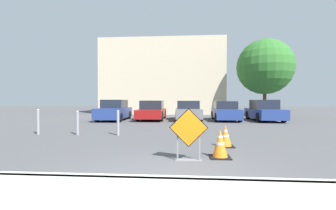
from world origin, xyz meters
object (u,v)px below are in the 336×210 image
object	(u,v)px
parked_car_fourth	(225,112)
parked_car_second	(152,111)
parked_car_third	(188,111)
parked_car_fifth	(264,111)
traffic_cone_nearest	(220,144)
traffic_cone_second	(225,136)
bollard_nearest	(118,122)
parked_car_nearest	(114,111)
road_closed_sign	(189,133)
bollard_third	(38,121)
bollard_second	(78,122)

from	to	relation	value
parked_car_fourth	parked_car_second	bearing A→B (deg)	-0.79
parked_car_third	parked_car_fifth	world-z (taller)	parked_car_fifth
traffic_cone_nearest	parked_car_third	size ratio (longest dim) A/B	0.17
traffic_cone_second	parked_car_fifth	distance (m)	10.56
bollard_nearest	traffic_cone_second	bearing A→B (deg)	-26.35
traffic_cone_nearest	parked_car_fifth	distance (m)	11.99
parked_car_nearest	parked_car_fourth	xyz separation A→B (m)	(8.24, 0.42, -0.05)
parked_car_third	parked_car_fifth	bearing A→B (deg)	175.00
traffic_cone_nearest	parked_car_nearest	distance (m)	12.30
bollard_nearest	road_closed_sign	bearing A→B (deg)	-52.89
parked_car_second	parked_car_fourth	bearing A→B (deg)	176.91
traffic_cone_nearest	parked_car_fifth	world-z (taller)	parked_car_fifth
parked_car_fourth	bollard_third	size ratio (longest dim) A/B	3.72
traffic_cone_nearest	bollard_second	xyz separation A→B (m)	(-5.39, 3.40, 0.19)
traffic_cone_nearest	bollard_third	bearing A→B (deg)	154.52
parked_car_nearest	road_closed_sign	bearing A→B (deg)	114.79
parked_car_nearest	parked_car_fifth	xyz separation A→B (m)	(10.99, 0.29, -0.01)
road_closed_sign	parked_car_nearest	world-z (taller)	parked_car_nearest
road_closed_sign	bollard_nearest	bearing A→B (deg)	127.11
parked_car_fifth	bollard_nearest	size ratio (longest dim) A/B	3.88
parked_car_nearest	parked_car_second	world-z (taller)	parked_car_nearest
traffic_cone_second	bollard_second	distance (m)	6.12
traffic_cone_second	bollard_nearest	world-z (taller)	bollard_nearest
parked_car_fourth	bollard_second	distance (m)	10.75
traffic_cone_second	road_closed_sign	bearing A→B (deg)	-123.69
traffic_cone_nearest	parked_car_nearest	xyz separation A→B (m)	(-6.12, 10.66, 0.35)
road_closed_sign	parked_car_second	xyz separation A→B (m)	(-2.57, 11.69, 0.00)
bollard_third	traffic_cone_second	bearing A→B (deg)	-14.89
bollard_nearest	bollard_second	xyz separation A→B (m)	(-1.74, 0.00, -0.01)
parked_car_nearest	parked_car_third	world-z (taller)	parked_car_nearest
traffic_cone_nearest	bollard_second	size ratio (longest dim) A/B	0.70
road_closed_sign	parked_car_fifth	distance (m)	12.67
road_closed_sign	bollard_third	bearing A→B (deg)	149.22
bollard_nearest	parked_car_fourth	bearing A→B (deg)	53.07
road_closed_sign	parked_car_fourth	bearing A→B (deg)	75.69
parked_car_third	parked_car_fourth	distance (m)	2.76
parked_car_nearest	traffic_cone_nearest	bearing A→B (deg)	118.91
bollard_third	parked_car_nearest	bearing A→B (deg)	82.05
traffic_cone_nearest	parked_car_nearest	world-z (taller)	parked_car_nearest
traffic_cone_second	parked_car_third	size ratio (longest dim) A/B	0.16
traffic_cone_second	parked_car_fifth	size ratio (longest dim) A/B	0.16
traffic_cone_nearest	bollard_third	world-z (taller)	bollard_third
traffic_cone_nearest	parked_car_second	xyz separation A→B (m)	(-3.37, 11.32, 0.33)
traffic_cone_nearest	parked_car_second	distance (m)	11.81
bollard_third	parked_car_third	bearing A→B (deg)	50.54
road_closed_sign	traffic_cone_second	world-z (taller)	road_closed_sign
bollard_third	parked_car_fourth	bearing A→B (deg)	39.70
parked_car_third	parked_car_second	bearing A→B (deg)	-1.63
parked_car_second	parked_car_fifth	xyz separation A→B (m)	(8.24, -0.36, 0.01)
traffic_cone_second	parked_car_second	bearing A→B (deg)	110.75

